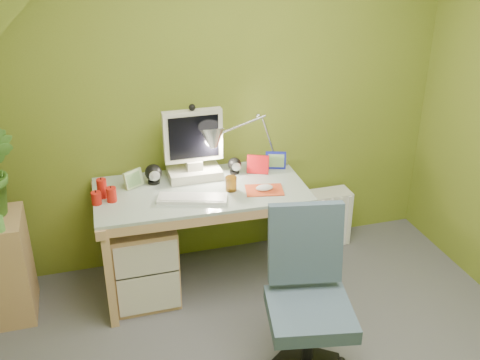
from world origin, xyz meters
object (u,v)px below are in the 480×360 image
object	(u,v)px
desk_lamp	(260,128)
task_chair	(310,312)
side_ledge	(9,267)
monitor	(193,140)
radiator	(321,218)
desk	(202,236)

from	to	relation	value
desk_lamp	task_chair	xyz separation A→B (m)	(-0.11, -1.19, -0.56)
desk_lamp	side_ledge	size ratio (longest dim) A/B	0.87
monitor	task_chair	xyz separation A→B (m)	(0.34, -1.19, -0.53)
desk_lamp	radiator	distance (m)	0.94
monitor	task_chair	bearing A→B (deg)	-74.14
monitor	desk	bearing A→B (deg)	-90.10
task_chair	side_ledge	bearing A→B (deg)	157.41
desk_lamp	task_chair	world-z (taller)	desk_lamp
side_ledge	radiator	size ratio (longest dim) A/B	1.58
monitor	desk_lamp	world-z (taller)	desk_lamp
radiator	desk_lamp	bearing A→B (deg)	-174.80
side_ledge	task_chair	world-z (taller)	task_chair
monitor	task_chair	distance (m)	1.35
desk_lamp	radiator	xyz separation A→B (m)	(0.51, 0.05, -0.79)
desk	monitor	size ratio (longest dim) A/B	2.54
desk	monitor	xyz separation A→B (m)	(0.00, 0.18, 0.62)
monitor	radiator	world-z (taller)	monitor
desk_lamp	task_chair	distance (m)	1.32
desk_lamp	radiator	size ratio (longest dim) A/B	1.37
task_chair	radiator	distance (m)	1.41
desk	task_chair	size ratio (longest dim) A/B	1.51
desk	task_chair	world-z (taller)	task_chair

